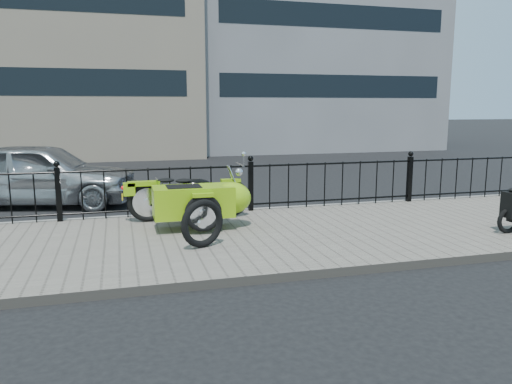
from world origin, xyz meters
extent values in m
plane|color=black|center=(0.00, 0.00, 0.00)|extent=(120.00, 120.00, 0.00)
cube|color=#6D655C|center=(0.00, -0.50, 0.06)|extent=(30.00, 3.80, 0.12)
cube|color=gray|center=(0.00, 1.44, 0.06)|extent=(30.00, 0.10, 0.12)
cylinder|color=black|center=(0.00, 1.30, 0.99)|extent=(14.00, 0.04, 0.04)
cylinder|color=black|center=(0.00, 1.30, 0.24)|extent=(14.00, 0.04, 0.04)
cube|color=black|center=(-3.50, 1.30, 0.60)|extent=(0.09, 0.09, 0.96)
sphere|color=black|center=(-3.50, 1.30, 1.14)|extent=(0.11, 0.11, 0.11)
cube|color=black|center=(0.00, 1.30, 0.60)|extent=(0.09, 0.09, 0.96)
sphere|color=black|center=(0.00, 1.30, 1.14)|extent=(0.11, 0.11, 0.11)
cube|color=black|center=(3.50, 1.30, 0.60)|extent=(0.09, 0.09, 0.96)
sphere|color=black|center=(3.50, 1.30, 1.14)|extent=(0.11, 0.11, 0.11)
cube|color=gray|center=(-6.00, 16.00, 6.00)|extent=(14.00, 8.00, 12.00)
cube|color=black|center=(-6.00, 12.02, 3.00)|extent=(12.50, 0.06, 1.00)
cube|color=black|center=(7.00, 13.02, 3.00)|extent=(10.50, 0.06, 1.00)
cube|color=black|center=(7.00, 13.02, 6.00)|extent=(10.50, 0.06, 1.00)
torus|color=black|center=(-0.50, 0.84, 0.46)|extent=(0.69, 0.09, 0.69)
torus|color=black|center=(-2.00, 0.84, 0.46)|extent=(0.69, 0.09, 0.69)
torus|color=black|center=(-1.20, -0.30, 0.46)|extent=(0.60, 0.08, 0.60)
cube|color=gray|center=(-1.25, 0.84, 0.48)|extent=(0.34, 0.22, 0.24)
cylinder|color=black|center=(-1.25, 0.84, 0.41)|extent=(1.40, 0.04, 0.04)
ellipsoid|color=black|center=(-1.13, 0.84, 0.72)|extent=(0.54, 0.29, 0.26)
cylinder|color=silver|center=(-0.32, 0.84, 1.08)|extent=(0.03, 0.56, 0.03)
cylinder|color=silver|center=(-0.44, 0.84, 0.77)|extent=(0.25, 0.04, 0.59)
sphere|color=silver|center=(-0.34, 0.84, 0.95)|extent=(0.15, 0.15, 0.15)
cube|color=#8AC112|center=(-0.50, 0.84, 0.79)|extent=(0.36, 0.12, 0.06)
cube|color=#8AC112|center=(-2.05, 0.84, 0.80)|extent=(0.55, 0.16, 0.08)
ellipsoid|color=black|center=(-1.35, 0.84, 0.82)|extent=(0.31, 0.22, 0.08)
ellipsoid|color=black|center=(-1.67, 0.84, 0.84)|extent=(0.31, 0.22, 0.08)
sphere|color=red|center=(-2.40, 0.84, 0.74)|extent=(0.07, 0.07, 0.07)
cube|color=gold|center=(-2.42, 0.94, 0.56)|extent=(0.02, 0.14, 0.10)
cube|color=#8AC112|center=(-1.30, 0.09, 0.59)|extent=(1.30, 0.62, 0.50)
ellipsoid|color=#8AC112|center=(-0.65, 0.09, 0.61)|extent=(0.65, 0.60, 0.54)
cube|color=black|center=(-1.45, 0.09, 0.82)|extent=(0.55, 0.43, 0.06)
cube|color=#8AC112|center=(-1.20, -0.30, 0.76)|extent=(0.34, 0.11, 0.06)
torus|color=black|center=(3.53, -1.52, 0.33)|extent=(0.42, 0.07, 0.42)
torus|color=black|center=(-1.33, -1.02, 0.47)|extent=(0.68, 0.38, 0.70)
imported|color=#A8AAAF|center=(-4.08, 3.56, 0.69)|extent=(4.32, 2.56, 1.38)
camera|label=1|loc=(-2.45, -7.95, 2.14)|focal=35.00mm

